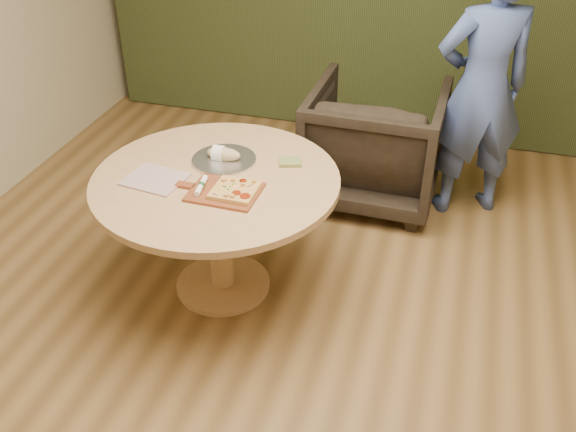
# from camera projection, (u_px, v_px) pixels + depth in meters

# --- Properties ---
(room_shell) EXTENTS (5.04, 6.04, 2.84)m
(room_shell) POSITION_uv_depth(u_px,v_px,m) (295.00, 124.00, 2.46)
(room_shell) COLOR olive
(room_shell) RESTS_ON ground
(pedestal_table) EXTENTS (1.33, 1.33, 0.75)m
(pedestal_table) POSITION_uv_depth(u_px,v_px,m) (217.00, 200.00, 3.48)
(pedestal_table) COLOR tan
(pedestal_table) RESTS_ON ground
(pizza_paddle) EXTENTS (0.45, 0.29, 0.01)m
(pizza_paddle) POSITION_uv_depth(u_px,v_px,m) (223.00, 192.00, 3.27)
(pizza_paddle) COLOR brown
(pizza_paddle) RESTS_ON pedestal_table
(flatbread_pizza) EXTENTS (0.23, 0.23, 0.04)m
(flatbread_pizza) POSITION_uv_depth(u_px,v_px,m) (235.00, 190.00, 3.24)
(flatbread_pizza) COLOR #DEAE56
(flatbread_pizza) RESTS_ON pizza_paddle
(cutlery_roll) EXTENTS (0.05, 0.20, 0.03)m
(cutlery_roll) POSITION_uv_depth(u_px,v_px,m) (201.00, 185.00, 3.28)
(cutlery_roll) COLOR white
(cutlery_roll) RESTS_ON pizza_paddle
(newspaper) EXTENTS (0.33, 0.29, 0.01)m
(newspaper) POSITION_uv_depth(u_px,v_px,m) (155.00, 179.00, 3.38)
(newspaper) COLOR silver
(newspaper) RESTS_ON pedestal_table
(serving_tray) EXTENTS (0.36, 0.36, 0.02)m
(serving_tray) POSITION_uv_depth(u_px,v_px,m) (224.00, 160.00, 3.55)
(serving_tray) COLOR silver
(serving_tray) RESTS_ON pedestal_table
(bread_roll) EXTENTS (0.19, 0.09, 0.09)m
(bread_roll) POSITION_uv_depth(u_px,v_px,m) (222.00, 154.00, 3.53)
(bread_roll) COLOR tan
(bread_roll) RESTS_ON serving_tray
(green_packet) EXTENTS (0.14, 0.13, 0.02)m
(green_packet) POSITION_uv_depth(u_px,v_px,m) (290.00, 162.00, 3.52)
(green_packet) COLOR #5B682F
(green_packet) RESTS_ON pedestal_table
(armchair) EXTENTS (0.91, 0.85, 0.91)m
(armchair) POSITION_uv_depth(u_px,v_px,m) (376.00, 138.00, 4.42)
(armchair) COLOR black
(armchair) RESTS_ON ground
(person_standing) EXTENTS (0.76, 0.65, 1.76)m
(person_standing) POSITION_uv_depth(u_px,v_px,m) (482.00, 89.00, 4.06)
(person_standing) COLOR #42589B
(person_standing) RESTS_ON ground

